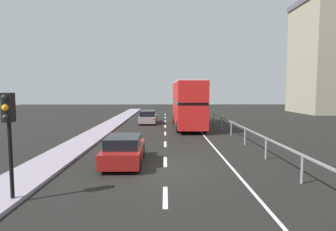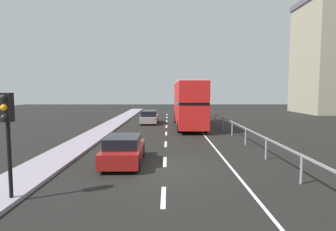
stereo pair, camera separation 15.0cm
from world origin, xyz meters
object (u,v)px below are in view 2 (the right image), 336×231
Objects in this scene: traffic_signal_pole at (6,120)px; sedan_car_ahead at (149,117)px; double_decker_bus_red at (188,103)px; hatchback_car_near at (123,150)px.

traffic_signal_pole reaches higher than sedan_car_ahead.
double_decker_bus_red is 5.39m from sedan_car_ahead.
sedan_car_ahead is at bearing 82.22° from traffic_signal_pole.
sedan_car_ahead is at bearing 88.58° from hatchback_car_near.
double_decker_bus_red reaches higher than sedan_car_ahead.
hatchback_car_near is (-4.15, -13.69, -1.70)m from double_decker_bus_red.
double_decker_bus_red reaches higher than traffic_signal_pole.
double_decker_bus_red is 3.21× the size of traffic_signal_pole.
hatchback_car_near is 0.92× the size of sedan_car_ahead.
double_decker_bus_red is 14.41m from hatchback_car_near.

